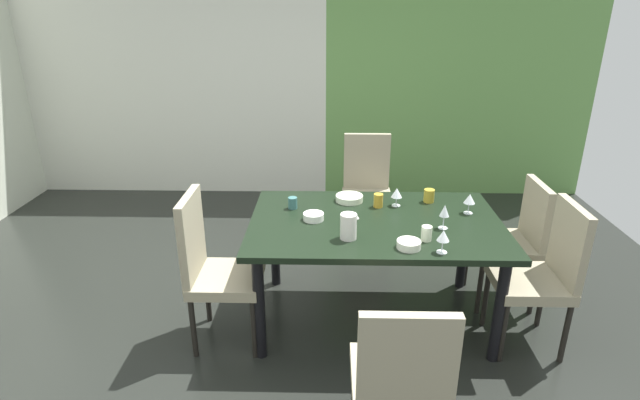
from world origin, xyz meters
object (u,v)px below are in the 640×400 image
Objects in this scene: chair_head_near at (401,377)px; cup_left at (293,203)px; wine_glass_corner at (397,193)px; cup_north at (429,196)px; wine_glass_front at (443,236)px; serving_bowl_right at (314,217)px; chair_right_far at (515,236)px; serving_bowl_near_shelf at (349,198)px; dining_table at (375,232)px; wine_glass_center at (470,199)px; serving_bowl_west at (409,244)px; wine_glass_east at (444,212)px; pitcher_rear at (349,226)px; cup_near_window at (426,233)px; chair_left_near at (212,264)px; chair_right_near at (544,270)px; cup_south at (378,200)px; chair_head_far at (367,186)px.

cup_left is (-0.59, 1.43, 0.27)m from chair_head_near.
cup_north is at bearing 18.29° from wine_glass_corner.
wine_glass_front is 0.88m from serving_bowl_right.
chair_right_far is at bearing 55.87° from chair_head_near.
serving_bowl_near_shelf is 2.43× the size of cup_left.
chair_head_near is at bearing -88.78° from dining_table.
serving_bowl_west is (-0.48, -0.53, -0.08)m from wine_glass_center.
cup_left is at bearing -159.62° from serving_bowl_near_shelf.
dining_table is 1.08m from chair_right_far.
wine_glass_east is 0.63m from pitcher_rear.
dining_table is at bearing 91.22° from chair_head_near.
serving_bowl_near_shelf is at bearing 113.81° from serving_bowl_west.
pitcher_rear reaches higher than dining_table.
chair_right_far reaches higher than cup_near_window.
wine_glass_east is at bearing -17.40° from cup_left.
chair_left_near is at bearing -145.53° from serving_bowl_near_shelf.
serving_bowl_west is (0.16, -0.39, 0.11)m from dining_table.
chair_right_near is 6.87× the size of serving_bowl_west.
chair_right_near is 1.69m from cup_left.
chair_left_near is 1.44m from wine_glass_front.
dining_table is 11.86× the size of wine_glass_front.
cup_south reaches higher than serving_bowl_near_shelf.
wine_glass_center is (0.62, -1.10, 0.31)m from chair_head_far.
chair_head_near reaches higher than chair_right_far.
wine_glass_center reaches higher than cup_north.
dining_table is 0.44m from serving_bowl_west.
chair_left_near is 1.35m from cup_near_window.
cup_south is (-0.31, 0.68, -0.05)m from wine_glass_front.
chair_right_far reaches higher than cup_south.
wine_glass_corner reaches higher than cup_near_window.
chair_left_near is at bearing 137.90° from chair_head_near.
wine_glass_east reaches higher than dining_table.
serving_bowl_right is at bearing 149.51° from wine_glass_front.
chair_right_far is 5.73× the size of pitcher_rear.
chair_left_near is 1.22m from cup_south.
wine_glass_east is at bearing 70.56° from chair_head_near.
serving_bowl_near_shelf is (-0.33, 0.08, -0.07)m from wine_glass_corner.
chair_right_near is (1.04, -0.26, -0.13)m from dining_table.
dining_table is 17.59× the size of cup_north.
cup_north reaches higher than cup_left.
chair_head_far is 1.03m from wine_glass_corner.
wine_glass_corner is 0.66m from serving_bowl_west.
wine_glass_front is at bearing -117.01° from wine_glass_center.
chair_right_far is 6.64× the size of wine_glass_center.
chair_left_near is at bearing -157.51° from cup_north.
chair_left_near reaches higher than wine_glass_front.
chair_right_far is 0.52m from chair_right_near.
cup_left is (-0.15, 0.20, 0.02)m from serving_bowl_right.
chair_right_near reaches higher than wine_glass_east.
chair_head_far reaches higher than dining_table.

